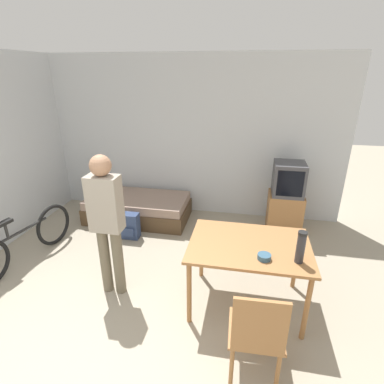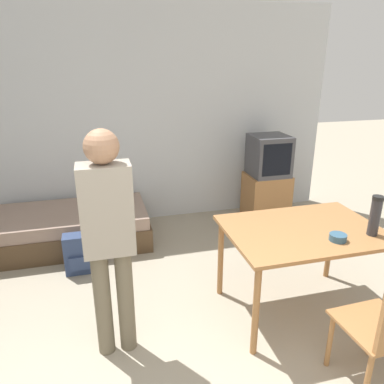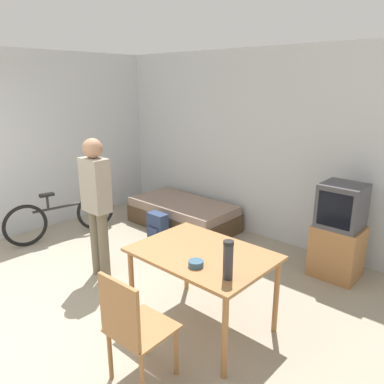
{
  "view_description": "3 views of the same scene",
  "coord_description": "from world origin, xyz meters",
  "px_view_note": "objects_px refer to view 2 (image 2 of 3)",
  "views": [
    {
      "loc": [
        1.18,
        -1.21,
        2.43
      ],
      "look_at": [
        0.54,
        2.09,
        1.05
      ],
      "focal_mm": 28.0,
      "sensor_mm": 36.0,
      "label": 1
    },
    {
      "loc": [
        -0.3,
        -0.89,
        2.07
      ],
      "look_at": [
        0.5,
        2.14,
        0.92
      ],
      "focal_mm": 35.0,
      "sensor_mm": 36.0,
      "label": 2
    },
    {
      "loc": [
        3.26,
        -0.85,
        2.25
      ],
      "look_at": [
        0.46,
        2.25,
        1.01
      ],
      "focal_mm": 35.0,
      "sensor_mm": 36.0,
      "label": 3
    }
  ],
  "objects_px": {
    "thermos_flask": "(375,214)",
    "dining_table": "(303,238)",
    "person_standing": "(109,232)",
    "backpack": "(80,254)",
    "daybed": "(72,228)",
    "tv": "(267,180)",
    "mate_bowl": "(338,237)"
  },
  "relations": [
    {
      "from": "person_standing",
      "to": "backpack",
      "type": "relative_size",
      "value": 4.06
    },
    {
      "from": "daybed",
      "to": "backpack",
      "type": "distance_m",
      "value": 0.64
    },
    {
      "from": "backpack",
      "to": "mate_bowl",
      "type": "bearing_deg",
      "value": -34.62
    },
    {
      "from": "thermos_flask",
      "to": "dining_table",
      "type": "bearing_deg",
      "value": 153.29
    },
    {
      "from": "tv",
      "to": "person_standing",
      "type": "bearing_deg",
      "value": -137.84
    },
    {
      "from": "daybed",
      "to": "dining_table",
      "type": "bearing_deg",
      "value": -42.47
    },
    {
      "from": "tv",
      "to": "thermos_flask",
      "type": "xyz_separation_m",
      "value": [
        -0.1,
        -2.03,
        0.38
      ]
    },
    {
      "from": "daybed",
      "to": "tv",
      "type": "distance_m",
      "value": 2.47
    },
    {
      "from": "daybed",
      "to": "person_standing",
      "type": "distance_m",
      "value": 2.0
    },
    {
      "from": "thermos_flask",
      "to": "tv",
      "type": "bearing_deg",
      "value": 87.14
    },
    {
      "from": "dining_table",
      "to": "tv",
      "type": "bearing_deg",
      "value": 72.86
    },
    {
      "from": "dining_table",
      "to": "mate_bowl",
      "type": "relative_size",
      "value": 9.75
    },
    {
      "from": "daybed",
      "to": "tv",
      "type": "relative_size",
      "value": 1.51
    },
    {
      "from": "tv",
      "to": "backpack",
      "type": "xyz_separation_m",
      "value": [
        -2.36,
        -0.7,
        -0.35
      ]
    },
    {
      "from": "person_standing",
      "to": "backpack",
      "type": "bearing_deg",
      "value": 103.45
    },
    {
      "from": "dining_table",
      "to": "thermos_flask",
      "type": "bearing_deg",
      "value": -26.71
    },
    {
      "from": "daybed",
      "to": "dining_table",
      "type": "relative_size",
      "value": 1.39
    },
    {
      "from": "daybed",
      "to": "thermos_flask",
      "type": "xyz_separation_m",
      "value": [
        2.35,
        -1.96,
        0.73
      ]
    },
    {
      "from": "tv",
      "to": "thermos_flask",
      "type": "bearing_deg",
      "value": -92.86
    },
    {
      "from": "daybed",
      "to": "backpack",
      "type": "relative_size",
      "value": 4.23
    },
    {
      "from": "thermos_flask",
      "to": "mate_bowl",
      "type": "relative_size",
      "value": 2.51
    },
    {
      "from": "dining_table",
      "to": "backpack",
      "type": "bearing_deg",
      "value": 148.73
    },
    {
      "from": "tv",
      "to": "person_standing",
      "type": "xyz_separation_m",
      "value": [
        -2.08,
        -1.88,
        0.41
      ]
    },
    {
      "from": "tv",
      "to": "daybed",
      "type": "bearing_deg",
      "value": -178.45
    },
    {
      "from": "person_standing",
      "to": "backpack",
      "type": "height_order",
      "value": "person_standing"
    },
    {
      "from": "dining_table",
      "to": "mate_bowl",
      "type": "bearing_deg",
      "value": -60.56
    },
    {
      "from": "thermos_flask",
      "to": "mate_bowl",
      "type": "bearing_deg",
      "value": -176.85
    },
    {
      "from": "dining_table",
      "to": "mate_bowl",
      "type": "distance_m",
      "value": 0.3
    },
    {
      "from": "thermos_flask",
      "to": "backpack",
      "type": "height_order",
      "value": "thermos_flask"
    },
    {
      "from": "tv",
      "to": "mate_bowl",
      "type": "relative_size",
      "value": 8.98
    },
    {
      "from": "daybed",
      "to": "dining_table",
      "type": "xyz_separation_m",
      "value": [
        1.89,
        -1.73,
        0.48
      ]
    },
    {
      "from": "daybed",
      "to": "dining_table",
      "type": "height_order",
      "value": "dining_table"
    }
  ]
}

